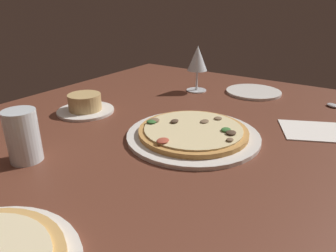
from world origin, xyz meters
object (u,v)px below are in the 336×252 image
Objects in this scene: water_glass at (24,140)px; spoon at (335,105)px; ramekin_on_saucer at (85,105)px; pizza_main at (193,133)px; side_plate at (253,92)px; wine_glass_far at (197,60)px; paper_menu at (316,131)px.

spoon is (76.38, -50.20, -4.40)cm from water_glass.
ramekin_on_saucer reaches higher than spoon.
pizza_main is 36.54cm from ramekin_on_saucer.
side_plate is 27.05cm from spoon.
wine_glass_far reaches higher than pizza_main.
pizza_main is 4.07× the size of spoon.
ramekin_on_saucer is 0.87× the size of side_plate.
ramekin_on_saucer is at bearing 156.87° from wine_glass_far.
water_glass is at bearing 163.15° from side_plate.
pizza_main is at bearing 150.34° from spoon.
spoon is at bearing -27.59° from paper_menu.
spoon is at bearing -52.36° from ramekin_on_saucer.
paper_menu is (23.39, -61.56, -2.14)cm from ramekin_on_saucer.
side_plate is (46.19, 0.79, -0.72)cm from pizza_main.
ramekin_on_saucer reaches higher than paper_menu.
wine_glass_far is 0.85× the size of side_plate.
pizza_main is 1.69× the size of side_plate.
water_glass reaches higher than paper_menu.
water_glass reaches higher than pizza_main.
wine_glass_far is at bearing 115.70° from side_plate.
paper_menu is 25.00cm from spoon.
wine_glass_far reaches higher than side_plate.
wine_glass_far reaches higher than water_glass.
spoon reaches higher than side_plate.
ramekin_on_saucer is 30.79cm from water_glass.
ramekin_on_saucer is at bearing 127.64° from spoon.
spoon is (24.97, -1.15, 0.31)cm from paper_menu.
water_glass is at bearing 141.65° from pizza_main.
paper_menu is (-15.97, -44.74, -11.36)cm from wine_glass_far.
water_glass is (-67.37, 4.30, -6.64)cm from wine_glass_far.
wine_glass_far is 48.06cm from spoon.
side_plate is at bearing 21.01° from paper_menu.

